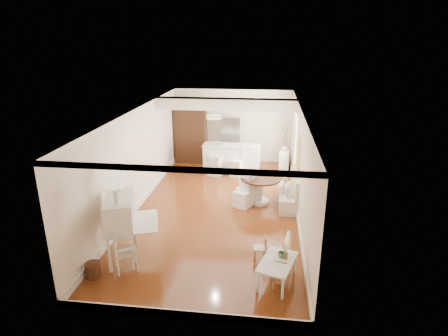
% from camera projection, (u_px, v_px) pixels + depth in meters
% --- Properties ---
extents(room, '(9.00, 9.04, 2.82)m').
position_uv_depth(room, '(220.00, 138.00, 10.34)').
color(room, brown).
rests_on(room, ground).
extents(secretary_bureau, '(1.44, 1.46, 1.46)m').
position_uv_depth(secretary_bureau, '(121.00, 228.00, 8.07)').
color(secretary_bureau, white).
rests_on(secretary_bureau, ground).
extents(gustavian_armchair, '(0.68, 0.68, 0.88)m').
position_uv_depth(gustavian_armchair, '(126.00, 250.00, 7.76)').
color(gustavian_armchair, white).
rests_on(gustavian_armchair, ground).
extents(wicker_basket, '(0.36, 0.36, 0.31)m').
position_uv_depth(wicker_basket, '(93.00, 270.00, 7.58)').
color(wicker_basket, '#512C19').
rests_on(wicker_basket, ground).
extents(kids_table, '(0.86, 1.12, 0.49)m').
position_uv_depth(kids_table, '(277.00, 272.00, 7.37)').
color(kids_table, silver).
rests_on(kids_table, ground).
extents(kids_chair_a, '(0.36, 0.36, 0.67)m').
position_uv_depth(kids_chair_a, '(278.00, 262.00, 7.54)').
color(kids_chair_a, olive).
rests_on(kids_chair_a, ground).
extents(kids_chair_b, '(0.30, 0.30, 0.56)m').
position_uv_depth(kids_chair_b, '(260.00, 247.00, 8.17)').
color(kids_chair_b, '#B08150').
rests_on(kids_chair_b, ground).
extents(kids_chair_c, '(0.28, 0.28, 0.52)m').
position_uv_depth(kids_chair_c, '(279.00, 276.00, 7.22)').
color(kids_chair_c, '#9F7C48').
rests_on(kids_chair_c, ground).
extents(banquette, '(0.52, 1.60, 0.98)m').
position_uv_depth(banquette, '(288.00, 189.00, 10.78)').
color(banquette, silver).
rests_on(banquette, ground).
extents(dining_table, '(1.18, 1.18, 0.80)m').
position_uv_depth(dining_table, '(260.00, 190.00, 10.92)').
color(dining_table, '#412015').
rests_on(dining_table, ground).
extents(slip_chair_near, '(0.61, 0.61, 0.93)m').
position_uv_depth(slip_chair_near, '(243.00, 191.00, 10.69)').
color(slip_chair_near, white).
rests_on(slip_chair_near, ground).
extents(slip_chair_far, '(0.64, 0.63, 0.95)m').
position_uv_depth(slip_chair_far, '(247.00, 188.00, 10.92)').
color(slip_chair_far, silver).
rests_on(slip_chair_far, ground).
extents(breakfast_counter, '(2.05, 0.65, 1.03)m').
position_uv_depth(breakfast_counter, '(232.00, 159.00, 13.42)').
color(breakfast_counter, white).
rests_on(breakfast_counter, ground).
extents(bar_stool_left, '(0.60, 0.60, 1.17)m').
position_uv_depth(bar_stool_left, '(216.00, 159.00, 13.12)').
color(bar_stool_left, silver).
rests_on(bar_stool_left, ground).
extents(bar_stool_right, '(0.47, 0.47, 0.97)m').
position_uv_depth(bar_stool_right, '(236.00, 163.00, 13.01)').
color(bar_stool_right, white).
rests_on(bar_stool_right, ground).
extents(pantry_cabinet, '(1.20, 0.60, 2.30)m').
position_uv_depth(pantry_cabinet, '(191.00, 133.00, 14.42)').
color(pantry_cabinet, '#381E11').
rests_on(pantry_cabinet, ground).
extents(fridge, '(0.75, 0.65, 1.80)m').
position_uv_depth(fridge, '(240.00, 141.00, 14.26)').
color(fridge, silver).
rests_on(fridge, ground).
extents(sideboard, '(0.43, 0.81, 0.74)m').
position_uv_depth(sideboard, '(284.00, 160.00, 13.76)').
color(sideboard, silver).
rests_on(sideboard, ground).
extents(pencil_cup, '(0.15, 0.15, 0.11)m').
position_uv_depth(pencil_cup, '(281.00, 254.00, 7.42)').
color(pencil_cup, '#588D52').
rests_on(pencil_cup, kids_table).
extents(branch_vase, '(0.21, 0.21, 0.21)m').
position_uv_depth(branch_vase, '(284.00, 148.00, 13.60)').
color(branch_vase, white).
rests_on(branch_vase, sideboard).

